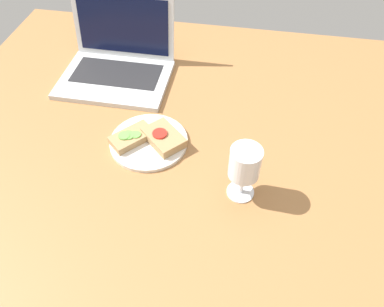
% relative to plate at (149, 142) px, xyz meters
% --- Properties ---
extents(wooden_table, '(1.40, 1.40, 0.03)m').
position_rel_plate_xyz_m(wooden_table, '(0.04, -0.04, -0.02)').
color(wooden_table, '#9E6B3D').
rests_on(wooden_table, ground).
extents(plate, '(0.22, 0.22, 0.01)m').
position_rel_plate_xyz_m(plate, '(0.00, 0.00, 0.00)').
color(plate, silver).
rests_on(plate, wooden_table).
extents(sandwich_with_tomato, '(0.14, 0.13, 0.03)m').
position_rel_plate_xyz_m(sandwich_with_tomato, '(0.04, 0.01, 0.02)').
color(sandwich_with_tomato, '#A88456').
rests_on(sandwich_with_tomato, plate).
extents(sandwich_with_cucumber, '(0.13, 0.13, 0.03)m').
position_rel_plate_xyz_m(sandwich_with_cucumber, '(-0.05, -0.01, 0.02)').
color(sandwich_with_cucumber, '#A88456').
rests_on(sandwich_with_cucumber, plate).
extents(wine_glass, '(0.07, 0.07, 0.15)m').
position_rel_plate_xyz_m(wine_glass, '(0.27, -0.12, 0.10)').
color(wine_glass, white).
rests_on(wine_glass, wooden_table).
extents(laptop, '(0.35, 0.29, 0.23)m').
position_rel_plate_xyz_m(laptop, '(-0.18, 0.29, 0.04)').
color(laptop, silver).
rests_on(laptop, wooden_table).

